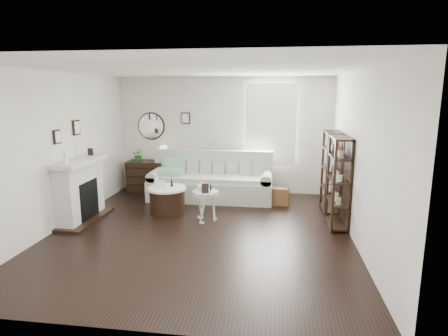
# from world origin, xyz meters

# --- Properties ---
(room) EXTENTS (5.50, 5.50, 5.50)m
(room) POSITION_xyz_m (0.73, 2.70, 1.60)
(room) COLOR black
(room) RESTS_ON ground
(fireplace) EXTENTS (0.50, 1.40, 1.84)m
(fireplace) POSITION_xyz_m (-2.32, 0.30, 0.54)
(fireplace) COLOR silver
(fireplace) RESTS_ON ground
(shelf_unit_far) EXTENTS (0.30, 0.80, 1.60)m
(shelf_unit_far) POSITION_xyz_m (2.33, 1.55, 0.80)
(shelf_unit_far) COLOR black
(shelf_unit_far) RESTS_ON ground
(shelf_unit_near) EXTENTS (0.30, 0.80, 1.60)m
(shelf_unit_near) POSITION_xyz_m (2.33, 0.65, 0.80)
(shelf_unit_near) COLOR black
(shelf_unit_near) RESTS_ON ground
(sofa) EXTENTS (2.71, 0.94, 1.05)m
(sofa) POSITION_xyz_m (-0.18, 2.08, 0.35)
(sofa) COLOR #B4C0AB
(sofa) RESTS_ON ground
(quilt) EXTENTS (0.60, 0.51, 0.14)m
(quilt) POSITION_xyz_m (-1.07, 1.95, 0.61)
(quilt) COLOR #25876C
(quilt) RESTS_ON sofa
(suitcase) EXTENTS (0.56, 0.21, 0.37)m
(suitcase) POSITION_xyz_m (1.25, 1.77, 0.18)
(suitcase) COLOR brown
(suitcase) RESTS_ON ground
(dresser) EXTENTS (1.11, 0.48, 0.74)m
(dresser) POSITION_xyz_m (-1.71, 2.47, 0.37)
(dresser) COLOR black
(dresser) RESTS_ON ground
(table_lamp) EXTENTS (0.29, 0.29, 0.38)m
(table_lamp) POSITION_xyz_m (-1.39, 2.47, 0.93)
(table_lamp) COLOR beige
(table_lamp) RESTS_ON dresser
(potted_plant) EXTENTS (0.29, 0.26, 0.30)m
(potted_plant) POSITION_xyz_m (-1.99, 2.42, 0.89)
(potted_plant) COLOR #1F5F1B
(potted_plant) RESTS_ON dresser
(drum_table) EXTENTS (0.75, 0.75, 0.52)m
(drum_table) POSITION_xyz_m (-0.86, 0.92, 0.26)
(drum_table) COLOR black
(drum_table) RESTS_ON ground
(pedestal_table) EXTENTS (0.48, 0.48, 0.58)m
(pedestal_table) POSITION_xyz_m (-0.02, 0.55, 0.53)
(pedestal_table) COLOR white
(pedestal_table) RESTS_ON ground
(eiffel_drum) EXTENTS (0.15, 0.15, 0.21)m
(eiffel_drum) POSITION_xyz_m (-0.78, 0.98, 0.62)
(eiffel_drum) COLOR black
(eiffel_drum) RESTS_ON drum_table
(bottle_drum) EXTENTS (0.07, 0.07, 0.31)m
(bottle_drum) POSITION_xyz_m (-1.05, 0.84, 0.68)
(bottle_drum) COLOR silver
(bottle_drum) RESTS_ON drum_table
(card_frame_drum) EXTENTS (0.15, 0.10, 0.19)m
(card_frame_drum) POSITION_xyz_m (-0.91, 0.74, 0.62)
(card_frame_drum) COLOR silver
(card_frame_drum) RESTS_ON drum_table
(eiffel_ped) EXTENTS (0.10, 0.10, 0.17)m
(eiffel_ped) POSITION_xyz_m (0.07, 0.58, 0.66)
(eiffel_ped) COLOR black
(eiffel_ped) RESTS_ON pedestal_table
(flask_ped) EXTENTS (0.15, 0.15, 0.27)m
(flask_ped) POSITION_xyz_m (-0.11, 0.57, 0.71)
(flask_ped) COLOR silver
(flask_ped) RESTS_ON pedestal_table
(card_frame_ped) EXTENTS (0.14, 0.09, 0.17)m
(card_frame_ped) POSITION_xyz_m (-0.00, 0.42, 0.66)
(card_frame_ped) COLOR black
(card_frame_ped) RESTS_ON pedestal_table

